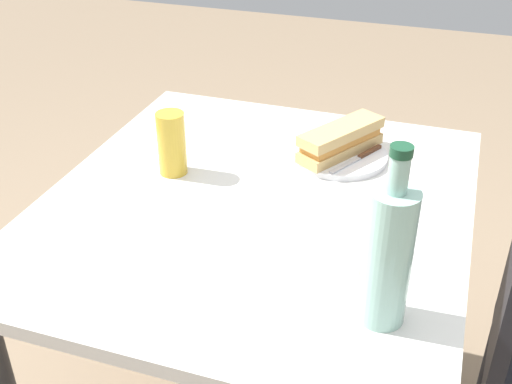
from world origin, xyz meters
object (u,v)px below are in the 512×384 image
dining_table (256,249)px  baguette_sandwich_near (341,140)px  water_bottle (388,254)px  beer_glass (172,143)px  knife_near (359,157)px  olive_bowl (366,258)px  plate_near (340,155)px

dining_table → baguette_sandwich_near: bearing=152.2°
water_bottle → beer_glass: size_ratio=2.15×
baguette_sandwich_near → knife_near: size_ratio=1.42×
dining_table → olive_bowl: (0.15, 0.26, 0.14)m
plate_near → olive_bowl: 0.41m
baguette_sandwich_near → beer_glass: size_ratio=1.60×
plate_near → beer_glass: size_ratio=1.54×
knife_near → water_bottle: bearing=14.5°
olive_bowl → beer_glass: bearing=-113.1°
knife_near → water_bottle: size_ratio=0.53×
water_bottle → olive_bowl: 0.18m
plate_near → knife_near: bearing=72.9°
dining_table → olive_bowl: bearing=60.3°
beer_glass → olive_bowl: size_ratio=1.40×
water_bottle → olive_bowl: bearing=-159.8°
baguette_sandwich_near → water_bottle: bearing=19.1°
dining_table → plate_near: bearing=152.2°
plate_near → beer_glass: bearing=-61.5°
baguette_sandwich_near → plate_near: bearing=0.0°
olive_bowl → dining_table: bearing=-119.7°
beer_glass → olive_bowl: beer_glass is taller
baguette_sandwich_near → olive_bowl: (0.39, 0.13, -0.03)m
plate_near → beer_glass: (0.19, -0.34, 0.07)m
plate_near → baguette_sandwich_near: baguette_sandwich_near is taller
plate_near → olive_bowl: (0.39, 0.13, 0.01)m
water_bottle → olive_bowl: size_ratio=3.02×
plate_near → knife_near: knife_near is taller
beer_glass → water_bottle: bearing=57.5°
knife_near → water_bottle: water_bottle is taller
dining_table → water_bottle: size_ratio=3.12×
baguette_sandwich_near → water_bottle: water_bottle is taller
knife_near → olive_bowl: (0.37, 0.08, -0.00)m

